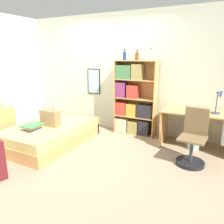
{
  "coord_description": "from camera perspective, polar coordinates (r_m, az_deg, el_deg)",
  "views": [
    {
      "loc": [
        2.29,
        -3.08,
        1.71
      ],
      "look_at": [
        0.64,
        0.18,
        0.75
      ],
      "focal_mm": 35.0,
      "sensor_mm": 36.0,
      "label": 1
    }
  ],
  "objects": [
    {
      "name": "desk_chair",
      "position": [
        3.75,
        20.22,
        -8.43
      ],
      "size": [
        0.44,
        0.44,
        0.9
      ],
      "color": "black",
      "rests_on": "ground_plane"
    },
    {
      "name": "desk_lamp",
      "position": [
        4.19,
        26.32,
        3.57
      ],
      "size": [
        0.21,
        0.16,
        0.45
      ],
      "color": "navy",
      "rests_on": "desk"
    },
    {
      "name": "bottle_green",
      "position": [
        4.71,
        3.31,
        14.45
      ],
      "size": [
        0.07,
        0.07,
        0.23
      ],
      "color": "navy",
      "rests_on": "bookcase"
    },
    {
      "name": "wall_back",
      "position": [
        5.1,
        0.04,
        10.11
      ],
      "size": [
        10.0,
        0.09,
        2.6
      ],
      "color": "beige",
      "rests_on": "ground_plane"
    },
    {
      "name": "bottle_brown",
      "position": [
        4.66,
        6.54,
        14.29
      ],
      "size": [
        0.08,
        0.08,
        0.21
      ],
      "color": "brown",
      "rests_on": "bookcase"
    },
    {
      "name": "bottle_clear",
      "position": [
        4.58,
        10.12,
        14.31
      ],
      "size": [
        0.07,
        0.07,
        0.25
      ],
      "color": "#B7BCC1",
      "rests_on": "bookcase"
    },
    {
      "name": "bed",
      "position": [
        4.52,
        -15.58,
        -5.44
      ],
      "size": [
        1.14,
        1.83,
        0.39
      ],
      "color": "tan",
      "rests_on": "ground_plane"
    },
    {
      "name": "waste_bin",
      "position": [
        4.4,
        20.61,
        -7.29
      ],
      "size": [
        0.24,
        0.24,
        0.27
      ],
      "color": "#99C1B2",
      "rests_on": "ground_plane"
    },
    {
      "name": "desk",
      "position": [
        4.35,
        20.76,
        -2.48
      ],
      "size": [
        1.17,
        0.66,
        0.71
      ],
      "color": "tan",
      "rests_on": "ground_plane"
    },
    {
      "name": "ground_plane",
      "position": [
        4.2,
        -9.09,
        -9.5
      ],
      "size": [
        14.0,
        14.0,
        0.0
      ],
      "primitive_type": "plane",
      "color": "gray"
    },
    {
      "name": "bookcase",
      "position": [
        4.76,
        5.44,
        2.66
      ],
      "size": [
        0.9,
        0.29,
        1.6
      ],
      "color": "tan",
      "rests_on": "ground_plane"
    },
    {
      "name": "handbag",
      "position": [
        4.31,
        -15.82,
        -1.41
      ],
      "size": [
        0.38,
        0.18,
        0.49
      ],
      "color": "#93704C",
      "rests_on": "bed"
    },
    {
      "name": "book_stack_on_bed",
      "position": [
        4.16,
        -20.12,
        -3.75
      ],
      "size": [
        0.33,
        0.37,
        0.12
      ],
      "color": "silver",
      "rests_on": "bed"
    }
  ]
}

